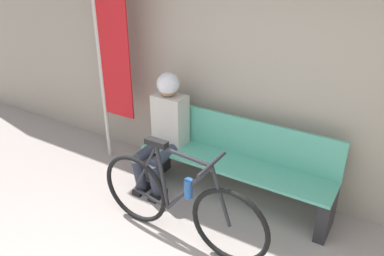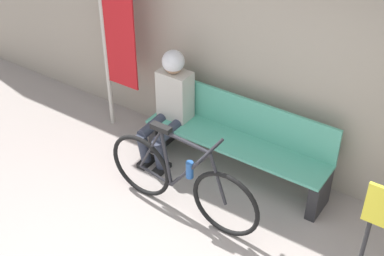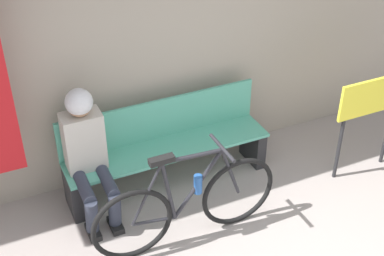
{
  "view_description": "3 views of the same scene",
  "coord_description": "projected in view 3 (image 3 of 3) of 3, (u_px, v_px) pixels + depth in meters",
  "views": [
    {
      "loc": [
        1.09,
        -0.95,
        2.31
      ],
      "look_at": [
        -0.52,
        1.65,
        0.84
      ],
      "focal_mm": 35.0,
      "sensor_mm": 36.0,
      "label": 1
    },
    {
      "loc": [
        1.82,
        -1.86,
        3.58
      ],
      "look_at": [
        -0.39,
        1.4,
        0.82
      ],
      "focal_mm": 50.0,
      "sensor_mm": 36.0,
      "label": 2
    },
    {
      "loc": [
        -1.7,
        -1.85,
        3.29
      ],
      "look_at": [
        -0.09,
        1.64,
        0.77
      ],
      "focal_mm": 50.0,
      "sensor_mm": 36.0,
      "label": 3
    }
  ],
  "objects": [
    {
      "name": "person_seated",
      "position": [
        87.0,
        148.0,
        4.5
      ],
      "size": [
        0.34,
        0.63,
        1.21
      ],
      "color": "#2D3342",
      "rests_on": "ground_plane"
    },
    {
      "name": "storefront_wall",
      "position": [
        169.0,
        1.0,
        4.65
      ],
      "size": [
        12.0,
        0.56,
        3.2
      ],
      "color": "#9E9384",
      "rests_on": "ground_plane"
    },
    {
      "name": "signboard",
      "position": [
        371.0,
        105.0,
        4.96
      ],
      "size": [
        0.74,
        0.04,
        1.02
      ],
      "color": "#232326",
      "rests_on": "ground_plane"
    },
    {
      "name": "park_bench_near",
      "position": [
        166.0,
        146.0,
        5.01
      ],
      "size": [
        1.94,
        0.42,
        0.83
      ],
      "color": "#51A88E",
      "rests_on": "ground_plane"
    },
    {
      "name": "bicycle",
      "position": [
        187.0,
        204.0,
        4.37
      ],
      "size": [
        1.63,
        0.4,
        0.92
      ],
      "color": "black",
      "rests_on": "ground_plane"
    }
  ]
}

